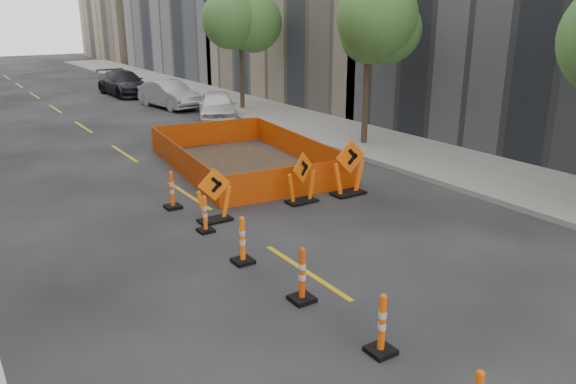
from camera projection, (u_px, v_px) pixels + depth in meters
ground_plane at (458, 370)px, 8.45m from camera, size 140.00×140.00×0.00m
sidewalk_right at (375, 142)px, 22.66m from camera, size 4.00×90.00×0.15m
tree_r_b at (369, 28)px, 20.97m from camera, size 2.80×2.80×5.95m
tree_r_c at (240, 23)px, 28.93m from camera, size 2.80×2.80×5.95m
channelizer_3 at (382, 324)px, 8.72m from camera, size 0.41×0.41×1.04m
channelizer_4 at (302, 274)px, 10.30m from camera, size 0.43×0.43×1.08m
channelizer_5 at (242, 240)px, 11.87m from camera, size 0.42×0.42×1.06m
channelizer_6 at (205, 214)px, 13.58m from camera, size 0.37×0.37×0.93m
channelizer_7 at (172, 190)px, 15.18m from camera, size 0.42×0.42×1.06m
chevron_sign_left at (214, 195)px, 14.19m from camera, size 1.02×0.70×1.42m
chevron_sign_center at (302, 178)px, 15.58m from camera, size 1.12×0.89×1.47m
chevron_sign_right at (349, 167)px, 16.22m from camera, size 1.13×0.71×1.66m
safety_fence at (243, 154)px, 19.25m from camera, size 5.22×7.92×0.93m
parked_car_near at (217, 106)px, 27.02m from camera, size 3.39×4.73×1.49m
parked_car_mid at (169, 94)px, 30.89m from camera, size 2.22×4.64×1.47m
parked_car_far at (124, 83)px, 35.48m from camera, size 2.38×5.28×1.50m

